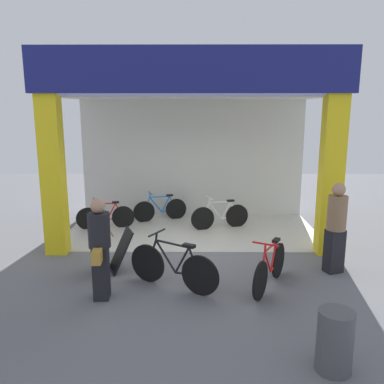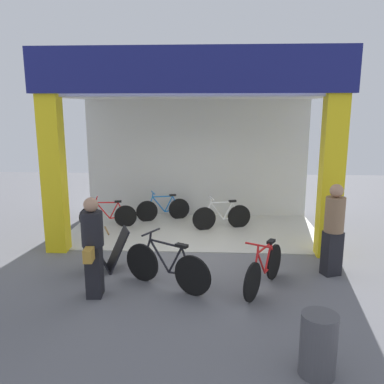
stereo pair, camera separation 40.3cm
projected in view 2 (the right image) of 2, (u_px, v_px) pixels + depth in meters
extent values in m
plane|color=slate|center=(190.00, 253.00, 8.46)|extent=(20.16, 20.16, 0.00)
cube|color=beige|center=(194.00, 230.00, 9.94)|extent=(6.08, 3.05, 0.02)
cube|color=silver|center=(196.00, 158.00, 11.08)|extent=(6.08, 0.12, 3.27)
cube|color=yellow|center=(54.00, 175.00, 8.26)|extent=(0.43, 0.36, 3.27)
cube|color=yellow|center=(331.00, 178.00, 7.96)|extent=(0.43, 0.36, 3.27)
cube|color=navy|center=(189.00, 70.00, 7.53)|extent=(6.28, 0.20, 0.87)
cube|color=silver|center=(194.00, 97.00, 9.26)|extent=(6.08, 3.05, 0.06)
cylinder|color=black|center=(239.00, 217.00, 10.12)|extent=(0.58, 0.21, 0.59)
cylinder|color=black|center=(204.00, 219.00, 9.91)|extent=(0.58, 0.21, 0.59)
cylinder|color=white|center=(231.00, 218.00, 10.07)|extent=(0.39, 0.15, 0.08)
cylinder|color=white|center=(228.00, 211.00, 10.01)|extent=(0.26, 0.11, 0.45)
cylinder|color=white|center=(217.00, 211.00, 9.95)|extent=(0.36, 0.14, 0.47)
cylinder|color=white|center=(222.00, 202.00, 9.93)|extent=(0.56, 0.20, 0.05)
cylinder|color=white|center=(235.00, 209.00, 10.05)|extent=(0.20, 0.09, 0.40)
cylinder|color=white|center=(208.00, 211.00, 9.88)|extent=(0.18, 0.08, 0.41)
cylinder|color=white|center=(211.00, 200.00, 9.85)|extent=(0.06, 0.05, 0.12)
cylinder|color=white|center=(211.00, 198.00, 9.84)|extent=(0.15, 0.40, 0.03)
cube|color=black|center=(233.00, 201.00, 9.99)|extent=(0.20, 0.14, 0.05)
cylinder|color=black|center=(179.00, 209.00, 10.90)|extent=(0.55, 0.23, 0.57)
cylinder|color=black|center=(147.00, 211.00, 10.65)|extent=(0.55, 0.23, 0.57)
cylinder|color=blue|center=(172.00, 210.00, 10.85)|extent=(0.37, 0.16, 0.07)
cylinder|color=blue|center=(169.00, 204.00, 10.79)|extent=(0.25, 0.11, 0.43)
cylinder|color=blue|center=(159.00, 204.00, 10.71)|extent=(0.34, 0.15, 0.45)
cylinder|color=blue|center=(163.00, 196.00, 10.69)|extent=(0.53, 0.22, 0.05)
cylinder|color=blue|center=(176.00, 203.00, 10.83)|extent=(0.19, 0.09, 0.39)
cylinder|color=blue|center=(150.00, 204.00, 10.63)|extent=(0.17, 0.09, 0.40)
cylinder|color=blue|center=(153.00, 195.00, 10.60)|extent=(0.06, 0.05, 0.12)
cylinder|color=blue|center=(153.00, 193.00, 10.60)|extent=(0.16, 0.39, 0.03)
cube|color=black|center=(173.00, 195.00, 10.77)|extent=(0.19, 0.14, 0.04)
cylinder|color=black|center=(126.00, 216.00, 10.20)|extent=(0.56, 0.14, 0.57)
cylinder|color=black|center=(91.00, 217.00, 10.09)|extent=(0.56, 0.14, 0.57)
cylinder|color=red|center=(117.00, 217.00, 10.18)|extent=(0.38, 0.10, 0.07)
cylinder|color=red|center=(114.00, 210.00, 10.13)|extent=(0.25, 0.08, 0.43)
cylinder|color=red|center=(103.00, 211.00, 10.09)|extent=(0.35, 0.09, 0.44)
cylinder|color=red|center=(107.00, 203.00, 10.06)|extent=(0.54, 0.13, 0.05)
cylinder|color=red|center=(122.00, 209.00, 10.15)|extent=(0.19, 0.06, 0.38)
cylinder|color=red|center=(94.00, 210.00, 10.06)|extent=(0.17, 0.06, 0.39)
cylinder|color=red|center=(96.00, 200.00, 10.02)|extent=(0.05, 0.04, 0.12)
cylinder|color=red|center=(97.00, 198.00, 10.00)|extent=(0.10, 0.39, 0.03)
cube|color=black|center=(118.00, 201.00, 10.09)|extent=(0.18, 0.12, 0.04)
cylinder|color=black|center=(274.00, 262.00, 7.13)|extent=(0.34, 0.58, 0.63)
cylinder|color=black|center=(252.00, 282.00, 6.31)|extent=(0.34, 0.58, 0.63)
cylinder|color=red|center=(269.00, 267.00, 6.94)|extent=(0.23, 0.39, 0.08)
cylinder|color=red|center=(268.00, 258.00, 6.82)|extent=(0.16, 0.26, 0.48)
cylinder|color=red|center=(261.00, 263.00, 6.57)|extent=(0.21, 0.36, 0.50)
cylinder|color=red|center=(265.00, 248.00, 6.62)|extent=(0.32, 0.55, 0.05)
cylinder|color=red|center=(272.00, 253.00, 6.99)|extent=(0.13, 0.20, 0.42)
cylinder|color=red|center=(255.00, 267.00, 6.35)|extent=(0.12, 0.18, 0.44)
cylinder|color=red|center=(258.00, 249.00, 6.36)|extent=(0.06, 0.06, 0.13)
cylinder|color=red|center=(258.00, 245.00, 6.36)|extent=(0.40, 0.24, 0.03)
cube|color=black|center=(271.00, 242.00, 6.87)|extent=(0.18, 0.21, 0.05)
cylinder|color=black|center=(193.00, 276.00, 6.49)|extent=(0.61, 0.37, 0.68)
cylinder|color=black|center=(142.00, 262.00, 7.04)|extent=(0.61, 0.37, 0.68)
cylinder|color=black|center=(180.00, 274.00, 6.63)|extent=(0.42, 0.26, 0.09)
cylinder|color=black|center=(175.00, 260.00, 6.63)|extent=(0.28, 0.18, 0.51)
cylinder|color=black|center=(159.00, 256.00, 6.80)|extent=(0.38, 0.24, 0.53)
cylinder|color=black|center=(165.00, 243.00, 6.68)|extent=(0.59, 0.35, 0.05)
cylinder|color=black|center=(187.00, 261.00, 6.51)|extent=(0.21, 0.14, 0.46)
cylinder|color=black|center=(147.00, 251.00, 6.94)|extent=(0.20, 0.13, 0.47)
cylinder|color=black|center=(150.00, 236.00, 6.83)|extent=(0.07, 0.06, 0.14)
cylinder|color=black|center=(151.00, 232.00, 6.81)|extent=(0.26, 0.43, 0.03)
cube|color=black|center=(182.00, 246.00, 6.50)|extent=(0.23, 0.19, 0.05)
cube|color=black|center=(98.00, 252.00, 7.42)|extent=(0.56, 0.61, 0.79)
cube|color=black|center=(118.00, 249.00, 7.54)|extent=(0.56, 0.61, 0.79)
cylinder|color=olive|center=(107.00, 231.00, 7.40)|extent=(0.22, 0.46, 0.03)
cube|color=black|center=(332.00, 253.00, 7.28)|extent=(0.38, 0.34, 0.82)
cylinder|color=#8C6B4C|center=(335.00, 215.00, 7.13)|extent=(0.45, 0.45, 0.64)
sphere|color=tan|center=(337.00, 191.00, 7.04)|extent=(0.24, 0.24, 0.24)
cube|color=black|center=(94.00, 271.00, 6.46)|extent=(0.26, 0.33, 0.86)
cylinder|color=black|center=(92.00, 229.00, 6.31)|extent=(0.37, 0.37, 0.55)
sphere|color=tan|center=(91.00, 205.00, 6.23)|extent=(0.23, 0.23, 0.23)
cube|color=#BF8C33|center=(89.00, 255.00, 6.08)|extent=(0.15, 0.24, 0.21)
cylinder|color=#4C4C51|center=(318.00, 345.00, 4.55)|extent=(0.42, 0.42, 0.75)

